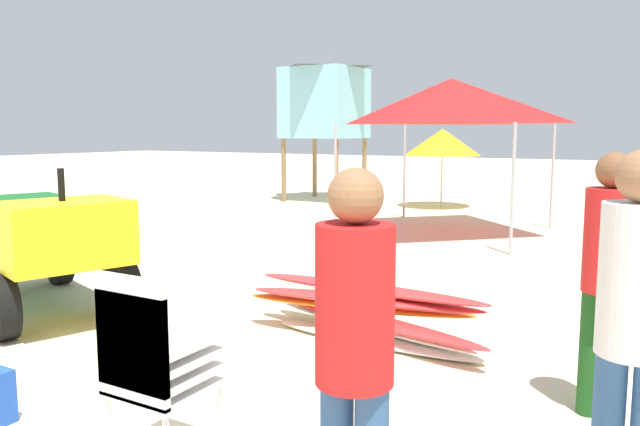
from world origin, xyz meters
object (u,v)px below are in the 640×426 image
Objects in this scene: surfboard_pile at (368,313)px; lifeguard_near_left at (355,346)px; stacked_plastic_chairs at (150,356)px; popup_canopy at (451,101)px; beach_umbrella_left at (442,142)px; lifeguard_tower at (325,94)px; utility_cart at (37,235)px; lifeguard_near_center at (634,319)px; lifeguard_near_right at (609,268)px.

surfboard_pile is 3.09m from lifeguard_near_left.
popup_canopy is at bearing 98.99° from stacked_plastic_chairs.
beach_umbrella_left is at bearing 111.59° from popup_canopy.
surfboard_pile is 0.62× the size of lifeguard_tower.
utility_cart is 7.39m from popup_canopy.
lifeguard_tower is at bearing 125.67° from lifeguard_near_center.
lifeguard_tower is (-6.00, 12.18, 2.13)m from stacked_plastic_chairs.
utility_cart is 5.64m from lifeguard_near_center.
lifeguard_near_right is 0.44× the size of lifeguard_tower.
lifeguard_near_center is 0.58× the size of popup_canopy.
stacked_plastic_chairs is 2.82m from lifeguard_near_right.
surfboard_pile is 10.18m from beach_umbrella_left.
lifeguard_near_right reaches higher than utility_cart.
lifeguard_near_left is 0.90× the size of beach_umbrella_left.
lifeguard_near_center is at bearing 17.39° from stacked_plastic_chairs.
stacked_plastic_chairs is 2.38m from lifeguard_near_center.
lifeguard_near_left is 0.56× the size of popup_canopy.
utility_cart is at bearing -92.73° from beach_umbrella_left.
utility_cart is 1.64× the size of lifeguard_near_right.
lifeguard_near_left is at bearing -71.75° from beach_umbrella_left.
lifeguard_tower is (-7.29, 12.32, 1.81)m from lifeguard_near_left.
utility_cart is 0.72× the size of lifeguard_tower.
surfboard_pile is 1.42× the size of lifeguard_near_left.
beach_umbrella_left reaches higher than surfboard_pile.
utility_cart is at bearing -165.00° from surfboard_pile.
stacked_plastic_chairs is 8.92m from popup_canopy.
lifeguard_near_center is (0.95, 0.84, 0.04)m from lifeguard_near_left.
stacked_plastic_chairs is 0.63× the size of lifeguard_near_center.
utility_cart is at bearing -105.54° from popup_canopy.
utility_cart is at bearing 158.29° from lifeguard_near_left.
utility_cart reaches higher than surfboard_pile.
surfboard_pile is 1.37× the size of lifeguard_near_center.
popup_canopy is at bearing -37.32° from lifeguard_tower.
lifeguard_tower is at bearing 120.62° from lifeguard_near_left.
utility_cart is at bearing 152.89° from stacked_plastic_chairs.
utility_cart is 0.92× the size of popup_canopy.
lifeguard_tower is 3.42m from beach_umbrella_left.
stacked_plastic_chairs is 0.59× the size of beach_umbrella_left.
lifeguard_near_right is 13.10m from lifeguard_tower.
lifeguard_near_left is 1.27m from lifeguard_near_center.
lifeguard_near_right reaches higher than surfboard_pile.
stacked_plastic_chairs is at bearing 173.85° from lifeguard_near_left.
lifeguard_near_left is (4.60, -1.83, 0.19)m from utility_cart.
lifeguard_near_center reaches higher than utility_cart.
utility_cart is at bearing -75.59° from lifeguard_tower.
lifeguard_near_right is 11.38m from beach_umbrella_left.
lifeguard_tower reaches higher than popup_canopy.
lifeguard_tower is at bearing 104.41° from utility_cart.
stacked_plastic_chairs is at bearing -77.14° from beach_umbrella_left.
utility_cart is 11.01m from lifeguard_tower.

